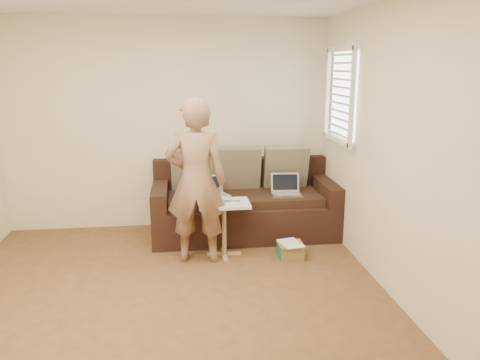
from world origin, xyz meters
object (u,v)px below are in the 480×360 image
at_px(person, 196,181).
at_px(side_table, 224,229).
at_px(laptop_white, 215,197).
at_px(sofa, 244,201).
at_px(drinking_glass, 212,194).
at_px(striped_box, 290,250).
at_px(laptop_silver, 287,195).

distance_m(person, side_table, 0.65).
distance_m(laptop_white, side_table, 0.57).
bearing_deg(laptop_white, sofa, -7.82).
relative_size(laptop_white, person, 0.19).
height_order(side_table, drinking_glass, drinking_glass).
xyz_separation_m(side_table, drinking_glass, (-0.11, 0.12, 0.36)).
bearing_deg(striped_box, person, 175.77).
bearing_deg(person, striped_box, -177.89).
relative_size(drinking_glass, striped_box, 0.45).
relative_size(person, striped_box, 6.45).
relative_size(sofa, laptop_white, 6.80).
height_order(laptop_white, striped_box, laptop_white).
xyz_separation_m(person, drinking_glass, (0.18, 0.22, -0.20)).
bearing_deg(striped_box, laptop_white, 137.83).
xyz_separation_m(laptop_silver, drinking_glass, (-0.91, -0.36, 0.14)).
distance_m(sofa, side_table, 0.71).
xyz_separation_m(laptop_white, drinking_glass, (-0.05, -0.40, 0.14)).
relative_size(laptop_silver, drinking_glass, 2.85).
bearing_deg(laptop_white, drinking_glass, -121.45).
height_order(person, side_table, person).
relative_size(sofa, side_table, 3.65).
distance_m(side_table, striped_box, 0.76).
distance_m(sofa, striped_box, 0.95).
xyz_separation_m(laptop_silver, person, (-1.09, -0.58, 0.35)).
distance_m(side_table, drinking_glass, 0.40).
bearing_deg(side_table, drinking_glass, 133.57).
bearing_deg(person, drinking_glass, -122.96).
height_order(sofa, person, person).
bearing_deg(sofa, laptop_white, -163.82).
relative_size(sofa, drinking_glass, 18.33).
xyz_separation_m(sofa, laptop_silver, (0.49, -0.15, 0.10)).
bearing_deg(striped_box, sofa, 116.42).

